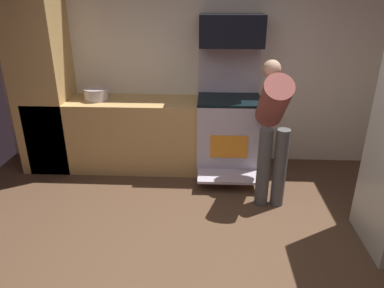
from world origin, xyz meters
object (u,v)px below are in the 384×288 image
at_px(oven_range, 228,132).
at_px(microwave, 232,31).
at_px(person_cook, 273,122).
at_px(stock_pot, 96,94).

height_order(oven_range, microwave, microwave).
relative_size(oven_range, person_cook, 1.05).
distance_m(microwave, stock_pot, 1.80).
bearing_deg(person_cook, stock_pot, 161.95).
height_order(microwave, person_cook, microwave).
relative_size(oven_range, microwave, 2.08).
bearing_deg(stock_pot, oven_range, -0.43).
relative_size(microwave, stock_pot, 2.52).
distance_m(person_cook, stock_pot, 2.16).
relative_size(microwave, person_cook, 0.50).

